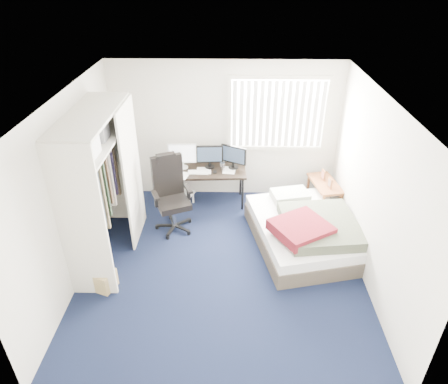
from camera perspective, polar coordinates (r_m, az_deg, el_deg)
ground at (r=6.01m, az=-0.24°, el=-10.30°), size 4.20×4.20×0.00m
room_shell at (r=5.14m, az=-0.27°, el=2.48°), size 4.20×4.20×4.20m
window_assembly at (r=7.02m, az=7.70°, el=10.96°), size 1.72×0.09×1.32m
closet at (r=5.74m, az=-17.12°, el=2.44°), size 0.64×1.84×2.22m
desk at (r=7.08m, az=-2.39°, el=3.56°), size 1.40×0.71×1.13m
office_chair at (r=6.57m, az=-7.50°, el=-1.29°), size 0.79×0.79×1.28m
footstool at (r=7.30m, az=-5.50°, el=-0.41°), size 0.36×0.32×0.24m
nightstand at (r=7.18m, az=14.21°, el=0.86°), size 0.54×0.85×0.72m
bed at (r=6.35m, az=11.49°, el=-5.35°), size 1.80×2.16×0.63m
pine_box at (r=5.83m, az=-17.19°, el=-11.77°), size 0.44×0.38×0.27m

